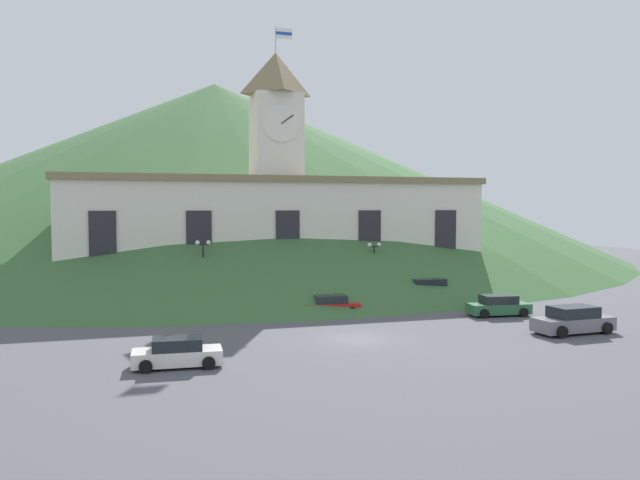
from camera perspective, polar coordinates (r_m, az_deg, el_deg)
The scene contains 12 objects.
ground_plane at distance 39.23m, azimuth 3.38°, elevation -8.99°, with size 160.00×160.00×0.00m, color #4C4C51.
civic_building at distance 60.62m, azimuth -4.01°, elevation 1.20°, with size 39.93×9.94×25.34m.
banner_fence at distance 53.19m, azimuth -2.11°, elevation -4.61°, with size 36.68×0.12×2.17m.
hillside_backdrop at distance 108.47m, azimuth -9.56°, elevation 6.35°, with size 130.13×130.13×29.01m, color #386033.
street_lamp_far_left at distance 52.66m, azimuth -10.64°, elevation -1.68°, with size 1.26×0.36×5.40m.
street_lamp_center at distance 56.28m, azimuth 4.98°, elevation -1.62°, with size 1.26×0.36×4.96m.
car_red_sedan at distance 47.83m, azimuth 0.94°, elevation -5.98°, with size 4.57×2.51×1.45m.
car_blue_van at distance 53.96m, azimuth 9.80°, elevation -4.68°, with size 5.21×2.61×2.10m.
car_gray_pickup at distance 43.86m, azimuth 22.13°, elevation -6.85°, with size 5.42×2.64×1.75m.
car_white_taxi at distance 33.18m, azimuth -12.92°, elevation -10.06°, with size 4.59×2.32×1.50m.
car_green_wagon at distance 49.01m, azimuth 16.00°, elevation -5.82°, with size 4.76×2.50×1.55m.
pedestrian at distance 53.27m, azimuth 4.57°, elevation -4.73°, with size 0.53×0.53×1.78m.
Camera 1 is at (-13.02, -36.09, 8.17)m, focal length 35.00 mm.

